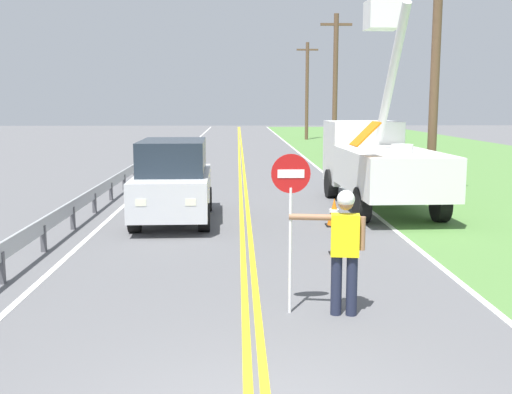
{
  "coord_description": "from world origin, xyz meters",
  "views": [
    {
      "loc": [
        -0.19,
        -5.08,
        3.04
      ],
      "look_at": [
        0.17,
        6.95,
        1.2
      ],
      "focal_mm": 43.25,
      "sensor_mm": 36.0,
      "label": 1
    }
  ],
  "objects_px": {
    "utility_bucket_truck": "(377,158)",
    "utility_pole_far": "(307,89)",
    "flagger_worker": "(344,244)",
    "traffic_cone_mid": "(334,213)",
    "traffic_cone_lead": "(340,238)",
    "stop_sign_paddle": "(291,197)",
    "utility_pole_mid": "(335,83)",
    "oncoming_suv_nearest": "(173,180)",
    "utility_pole_near": "(435,63)"
  },
  "relations": [
    {
      "from": "utility_pole_mid",
      "to": "utility_pole_far",
      "type": "relative_size",
      "value": 1.01
    },
    {
      "from": "utility_bucket_truck",
      "to": "utility_pole_far",
      "type": "bearing_deg",
      "value": 87.14
    },
    {
      "from": "utility_bucket_truck",
      "to": "traffic_cone_mid",
      "type": "xyz_separation_m",
      "value": [
        -1.72,
        -2.96,
        -1.09
      ]
    },
    {
      "from": "oncoming_suv_nearest",
      "to": "traffic_cone_lead",
      "type": "distance_m",
      "value": 5.36
    },
    {
      "from": "utility_pole_mid",
      "to": "utility_pole_near",
      "type": "bearing_deg",
      "value": -88.44
    },
    {
      "from": "oncoming_suv_nearest",
      "to": "traffic_cone_lead",
      "type": "height_order",
      "value": "oncoming_suv_nearest"
    },
    {
      "from": "utility_pole_near",
      "to": "utility_pole_far",
      "type": "xyz_separation_m",
      "value": [
        -0.27,
        32.85,
        -0.09
      ]
    },
    {
      "from": "utility_bucket_truck",
      "to": "oncoming_suv_nearest",
      "type": "relative_size",
      "value": 1.48
    },
    {
      "from": "utility_pole_far",
      "to": "traffic_cone_mid",
      "type": "height_order",
      "value": "utility_pole_far"
    },
    {
      "from": "utility_pole_mid",
      "to": "traffic_cone_mid",
      "type": "distance_m",
      "value": 21.41
    },
    {
      "from": "stop_sign_paddle",
      "to": "oncoming_suv_nearest",
      "type": "height_order",
      "value": "stop_sign_paddle"
    },
    {
      "from": "stop_sign_paddle",
      "to": "utility_pole_far",
      "type": "height_order",
      "value": "utility_pole_far"
    },
    {
      "from": "utility_pole_near",
      "to": "utility_pole_mid",
      "type": "relative_size",
      "value": 1.02
    },
    {
      "from": "utility_pole_far",
      "to": "traffic_cone_lead",
      "type": "distance_m",
      "value": 40.26
    },
    {
      "from": "flagger_worker",
      "to": "traffic_cone_lead",
      "type": "bearing_deg",
      "value": 81.28
    },
    {
      "from": "traffic_cone_lead",
      "to": "stop_sign_paddle",
      "type": "bearing_deg",
      "value": -110.74
    },
    {
      "from": "oncoming_suv_nearest",
      "to": "utility_pole_mid",
      "type": "xyz_separation_m",
      "value": [
        7.3,
        19.97,
        3.15
      ]
    },
    {
      "from": "stop_sign_paddle",
      "to": "traffic_cone_lead",
      "type": "bearing_deg",
      "value": 69.26
    },
    {
      "from": "oncoming_suv_nearest",
      "to": "utility_pole_near",
      "type": "height_order",
      "value": "utility_pole_near"
    },
    {
      "from": "utility_pole_near",
      "to": "traffic_cone_mid",
      "type": "xyz_separation_m",
      "value": [
        -3.69,
        -4.1,
        -3.94
      ]
    },
    {
      "from": "utility_bucket_truck",
      "to": "oncoming_suv_nearest",
      "type": "xyz_separation_m",
      "value": [
        -5.79,
        -2.13,
        -0.37
      ]
    },
    {
      "from": "flagger_worker",
      "to": "traffic_cone_mid",
      "type": "distance_m",
      "value": 6.62
    },
    {
      "from": "utility_bucket_truck",
      "to": "oncoming_suv_nearest",
      "type": "bearing_deg",
      "value": -159.78
    },
    {
      "from": "flagger_worker",
      "to": "oncoming_suv_nearest",
      "type": "distance_m",
      "value": 8.01
    },
    {
      "from": "stop_sign_paddle",
      "to": "utility_pole_near",
      "type": "distance_m",
      "value": 12.06
    },
    {
      "from": "utility_pole_near",
      "to": "utility_pole_mid",
      "type": "height_order",
      "value": "utility_pole_near"
    },
    {
      "from": "utility_bucket_truck",
      "to": "utility_pole_mid",
      "type": "xyz_separation_m",
      "value": [
        1.52,
        17.84,
        2.78
      ]
    },
    {
      "from": "stop_sign_paddle",
      "to": "utility_pole_near",
      "type": "height_order",
      "value": "utility_pole_near"
    },
    {
      "from": "utility_pole_near",
      "to": "traffic_cone_lead",
      "type": "relative_size",
      "value": 11.69
    },
    {
      "from": "oncoming_suv_nearest",
      "to": "utility_pole_near",
      "type": "distance_m",
      "value": 9.01
    },
    {
      "from": "flagger_worker",
      "to": "utility_pole_near",
      "type": "distance_m",
      "value": 12.01
    },
    {
      "from": "utility_pole_near",
      "to": "utility_pole_far",
      "type": "height_order",
      "value": "utility_pole_near"
    },
    {
      "from": "oncoming_suv_nearest",
      "to": "utility_pole_far",
      "type": "xyz_separation_m",
      "value": [
        7.49,
        36.11,
        3.13
      ]
    },
    {
      "from": "flagger_worker",
      "to": "utility_bucket_truck",
      "type": "relative_size",
      "value": 0.27
    },
    {
      "from": "oncoming_suv_nearest",
      "to": "stop_sign_paddle",
      "type": "bearing_deg",
      "value": -71.54
    },
    {
      "from": "flagger_worker",
      "to": "utility_pole_near",
      "type": "relative_size",
      "value": 0.22
    },
    {
      "from": "flagger_worker",
      "to": "utility_pole_near",
      "type": "xyz_separation_m",
      "value": [
        4.58,
        10.62,
        3.23
      ]
    },
    {
      "from": "utility_bucket_truck",
      "to": "utility_pole_far",
      "type": "relative_size",
      "value": 0.86
    },
    {
      "from": "utility_pole_mid",
      "to": "stop_sign_paddle",
      "type": "bearing_deg",
      "value": -100.18
    },
    {
      "from": "stop_sign_paddle",
      "to": "traffic_cone_lead",
      "type": "distance_m",
      "value": 3.94
    },
    {
      "from": "oncoming_suv_nearest",
      "to": "traffic_cone_mid",
      "type": "xyz_separation_m",
      "value": [
        4.07,
        -0.83,
        -0.72
      ]
    },
    {
      "from": "utility_bucket_truck",
      "to": "traffic_cone_lead",
      "type": "bearing_deg",
      "value": -109.19
    },
    {
      "from": "traffic_cone_mid",
      "to": "flagger_worker",
      "type": "bearing_deg",
      "value": -97.77
    },
    {
      "from": "flagger_worker",
      "to": "traffic_cone_lead",
      "type": "xyz_separation_m",
      "value": [
        0.55,
        3.56,
        -0.71
      ]
    },
    {
      "from": "flagger_worker",
      "to": "utility_pole_mid",
      "type": "bearing_deg",
      "value": 81.41
    },
    {
      "from": "utility_pole_mid",
      "to": "traffic_cone_mid",
      "type": "bearing_deg",
      "value": -98.84
    },
    {
      "from": "utility_bucket_truck",
      "to": "traffic_cone_lead",
      "type": "xyz_separation_m",
      "value": [
        -2.06,
        -5.92,
        -1.09
      ]
    },
    {
      "from": "flagger_worker",
      "to": "utility_pole_far",
      "type": "relative_size",
      "value": 0.23
    },
    {
      "from": "traffic_cone_mid",
      "to": "utility_bucket_truck",
      "type": "bearing_deg",
      "value": 59.91
    },
    {
      "from": "stop_sign_paddle",
      "to": "traffic_cone_mid",
      "type": "height_order",
      "value": "stop_sign_paddle"
    }
  ]
}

